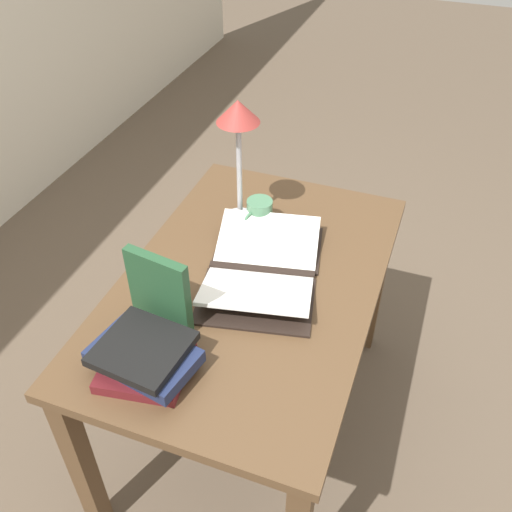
{
  "coord_description": "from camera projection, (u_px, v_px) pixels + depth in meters",
  "views": [
    {
      "loc": [
        -1.24,
        -0.48,
        1.97
      ],
      "look_at": [
        0.03,
        -0.01,
        0.84
      ],
      "focal_mm": 40.0,
      "sensor_mm": 36.0,
      "label": 1
    }
  ],
  "objects": [
    {
      "name": "ground_plane",
      "position": [
        252.0,
        419.0,
        2.28
      ],
      "size": [
        12.0,
        12.0,
        0.0
      ],
      "primitive_type": "plane",
      "color": "brown"
    },
    {
      "name": "reading_desk",
      "position": [
        251.0,
        304.0,
        1.87
      ],
      "size": [
        1.22,
        0.79,
        0.76
      ],
      "color": "brown",
      "rests_on": "ground_plane"
    },
    {
      "name": "open_book",
      "position": [
        262.0,
        268.0,
        1.81
      ],
      "size": [
        0.57,
        0.44,
        0.07
      ],
      "rotation": [
        0.0,
        0.0,
        0.2
      ],
      "color": "black",
      "rests_on": "reading_desk"
    },
    {
      "name": "book_stack_tall",
      "position": [
        144.0,
        357.0,
        1.49
      ],
      "size": [
        0.24,
        0.3,
        0.1
      ],
      "color": "maroon",
      "rests_on": "reading_desk"
    },
    {
      "name": "book_standing_upright",
      "position": [
        159.0,
        291.0,
        1.58
      ],
      "size": [
        0.06,
        0.2,
        0.25
      ],
      "rotation": [
        0.0,
        0.0,
        -0.15
      ],
      "color": "#234C2D",
      "rests_on": "reading_desk"
    },
    {
      "name": "reading_lamp",
      "position": [
        238.0,
        132.0,
        1.81
      ],
      "size": [
        0.14,
        0.14,
        0.46
      ],
      "color": "#ADADB2",
      "rests_on": "reading_desk"
    },
    {
      "name": "coffee_mug",
      "position": [
        259.0,
        213.0,
        1.99
      ],
      "size": [
        0.12,
        0.09,
        0.1
      ],
      "rotation": [
        0.0,
        0.0,
        2.75
      ],
      "color": "#4C7F5B",
      "rests_on": "reading_desk"
    }
  ]
}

